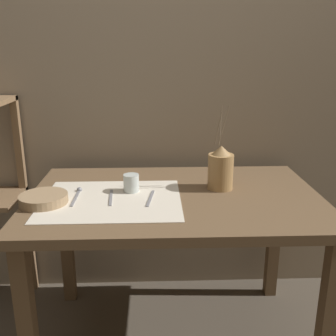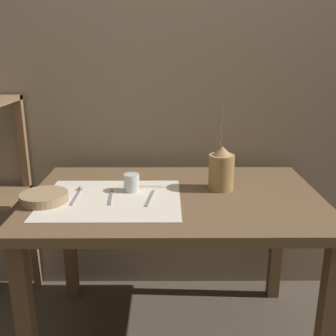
{
  "view_description": "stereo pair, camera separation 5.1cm",
  "coord_description": "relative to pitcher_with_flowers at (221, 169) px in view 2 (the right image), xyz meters",
  "views": [
    {
      "loc": [
        -0.09,
        -1.58,
        1.35
      ],
      "look_at": [
        -0.03,
        0.0,
        0.86
      ],
      "focal_mm": 42.0,
      "sensor_mm": 36.0,
      "label": 1
    },
    {
      "loc": [
        -0.04,
        -1.59,
        1.35
      ],
      "look_at": [
        -0.03,
        0.0,
        0.86
      ],
      "focal_mm": 42.0,
      "sensor_mm": 36.0,
      "label": 2
    }
  ],
  "objects": [
    {
      "name": "fork_inner",
      "position": [
        -0.48,
        -0.11,
        -0.09
      ],
      "size": [
        0.02,
        0.18,
        0.0
      ],
      "color": "gray",
      "rests_on": "wooden_table"
    },
    {
      "name": "fork_outer",
      "position": [
        -0.31,
        -0.12,
        -0.09
      ],
      "size": [
        0.04,
        0.18,
        0.0
      ],
      "color": "gray",
      "rests_on": "wooden_table"
    },
    {
      "name": "glass_tumbler_near",
      "position": [
        -0.4,
        -0.03,
        -0.05
      ],
      "size": [
        0.07,
        0.07,
        0.08
      ],
      "color": "silver",
      "rests_on": "wooden_table"
    },
    {
      "name": "stone_wall_back",
      "position": [
        -0.21,
        0.45,
        0.36
      ],
      "size": [
        7.0,
        0.06,
        2.4
      ],
      "color": "gray",
      "rests_on": "ground_plane"
    },
    {
      "name": "pitcher_with_flowers",
      "position": [
        0.0,
        0.0,
        0.0
      ],
      "size": [
        0.11,
        0.11,
        0.38
      ],
      "color": "#A87F4C",
      "rests_on": "wooden_table"
    },
    {
      "name": "wooden_table",
      "position": [
        -0.21,
        -0.07,
        -0.19
      ],
      "size": [
        1.25,
        0.81,
        0.74
      ],
      "color": "brown",
      "rests_on": "ground_plane"
    },
    {
      "name": "linen_cloth",
      "position": [
        -0.47,
        -0.13,
        -0.09
      ],
      "size": [
        0.57,
        0.47,
        0.0
      ],
      "color": "beige",
      "rests_on": "wooden_table"
    },
    {
      "name": "wooden_bowl",
      "position": [
        -0.74,
        -0.15,
        -0.07
      ],
      "size": [
        0.19,
        0.19,
        0.04
      ],
      "color": "#9E7F5B",
      "rests_on": "wooden_table"
    },
    {
      "name": "spoon_outer",
      "position": [
        -0.62,
        -0.05,
        -0.09
      ],
      "size": [
        0.02,
        0.19,
        0.02
      ],
      "color": "gray",
      "rests_on": "wooden_table"
    }
  ]
}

